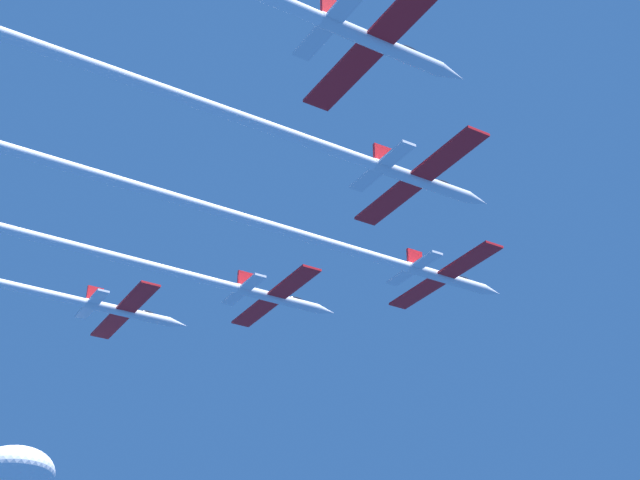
{
  "coord_description": "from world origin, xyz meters",
  "views": [
    {
      "loc": [
        62.41,
        -52.69,
        -41.6
      ],
      "look_at": [
        0.0,
        -15.14,
        -0.47
      ],
      "focal_mm": 51.13,
      "sensor_mm": 36.0,
      "label": 1
    }
  ],
  "objects_px": {
    "jet_left_wing": "(138,263)",
    "jet_right_wing": "(247,120)",
    "jet_lead": "(315,239)",
    "jet_left_outer": "(6,285)"
  },
  "relations": [
    {
      "from": "jet_left_wing",
      "to": "jet_right_wing",
      "type": "bearing_deg",
      "value": -3.34
    },
    {
      "from": "jet_left_outer",
      "to": "jet_lead",
      "type": "bearing_deg",
      "value": 41.57
    },
    {
      "from": "jet_right_wing",
      "to": "jet_left_outer",
      "type": "xyz_separation_m",
      "value": [
        -37.8,
        -8.06,
        0.49
      ]
    },
    {
      "from": "jet_lead",
      "to": "jet_right_wing",
      "type": "height_order",
      "value": "jet_lead"
    },
    {
      "from": "jet_lead",
      "to": "jet_left_wing",
      "type": "height_order",
      "value": "jet_left_wing"
    },
    {
      "from": "jet_left_wing",
      "to": "jet_left_outer",
      "type": "distance_m",
      "value": 15.11
    },
    {
      "from": "jet_lead",
      "to": "jet_left_wing",
      "type": "distance_m",
      "value": 17.73
    },
    {
      "from": "jet_lead",
      "to": "jet_left_outer",
      "type": "height_order",
      "value": "jet_left_outer"
    },
    {
      "from": "jet_left_wing",
      "to": "jet_left_outer",
      "type": "bearing_deg",
      "value": -140.62
    },
    {
      "from": "jet_lead",
      "to": "jet_right_wing",
      "type": "xyz_separation_m",
      "value": [
        13.25,
        -13.72,
        -0.24
      ]
    }
  ]
}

